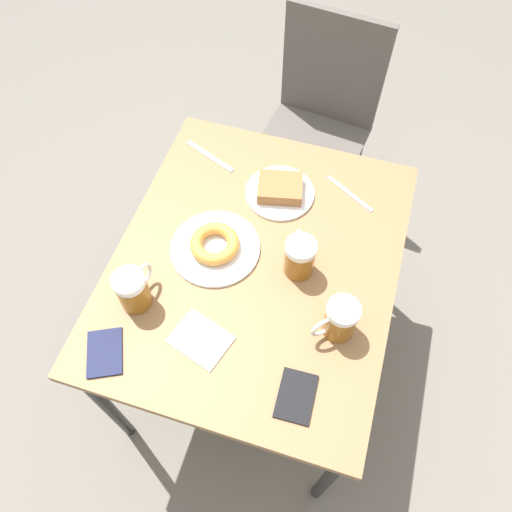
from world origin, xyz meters
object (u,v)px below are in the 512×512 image
at_px(passport_far_edge, 105,353).
at_px(napkin_folded, 201,339).
at_px(chair, 321,110).
at_px(plate_with_cake, 279,190).
at_px(knife, 210,156).
at_px(beer_mug_right, 300,256).
at_px(beer_mug_center, 340,319).
at_px(fork, 349,194).
at_px(beer_mug_left, 133,290).
at_px(passport_near_edge, 296,396).
at_px(plate_with_donut, 215,245).

bearing_deg(passport_far_edge, napkin_folded, 25.62).
height_order(chair, plate_with_cake, chair).
bearing_deg(knife, beer_mug_right, -40.25).
height_order(beer_mug_center, fork, beer_mug_center).
xyz_separation_m(beer_mug_left, passport_near_edge, (0.47, -0.13, -0.06)).
xyz_separation_m(beer_mug_right, passport_far_edge, (-0.41, -0.39, -0.06)).
bearing_deg(beer_mug_left, plate_with_cake, 60.47).
bearing_deg(plate_with_donut, beer_mug_center, -20.53).
xyz_separation_m(napkin_folded, knife, (-0.19, 0.60, -0.00)).
height_order(beer_mug_right, passport_far_edge, beer_mug_right).
bearing_deg(beer_mug_center, plate_with_cake, 124.45).
xyz_separation_m(beer_mug_center, knife, (-0.52, 0.47, -0.06)).
xyz_separation_m(chair, fork, (0.19, -0.53, 0.18)).
bearing_deg(beer_mug_left, passport_far_edge, -96.55).
height_order(plate_with_cake, beer_mug_left, beer_mug_left).
height_order(beer_mug_right, fork, beer_mug_right).
xyz_separation_m(chair, beer_mug_center, (0.25, -0.98, 0.24)).
distance_m(beer_mug_left, beer_mug_center, 0.54).
relative_size(fork, passport_far_edge, 1.08).
relative_size(knife, passport_far_edge, 1.23).
bearing_deg(beer_mug_left, fork, 48.20).
bearing_deg(beer_mug_right, knife, 139.75).
distance_m(beer_mug_left, fork, 0.71).
bearing_deg(beer_mug_center, knife, 137.93).
height_order(beer_mug_right, passport_near_edge, beer_mug_right).
bearing_deg(knife, plate_with_donut, -67.41).
distance_m(chair, passport_near_edge, 1.21).
distance_m(beer_mug_left, passport_far_edge, 0.17).
bearing_deg(beer_mug_right, beer_mug_center, -46.45).
height_order(chair, fork, chair).
bearing_deg(plate_with_cake, chair, 88.45).
height_order(knife, passport_near_edge, passport_near_edge).
relative_size(beer_mug_right, passport_far_edge, 0.83).
distance_m(plate_with_cake, passport_far_edge, 0.69).
bearing_deg(fork, knife, 177.79).
height_order(napkin_folded, passport_near_edge, passport_near_edge).
bearing_deg(plate_with_cake, beer_mug_left, -119.53).
relative_size(plate_with_cake, knife, 1.14).
bearing_deg(napkin_folded, beer_mug_center, 21.95).
bearing_deg(knife, beer_mug_center, -42.07).
distance_m(passport_near_edge, passport_far_edge, 0.49).
height_order(beer_mug_right, knife, beer_mug_right).
height_order(chair, knife, chair).
relative_size(knife, passport_near_edge, 1.44).
bearing_deg(chair, beer_mug_center, -68.31).
bearing_deg(passport_near_edge, plate_with_donut, 133.66).
bearing_deg(fork, beer_mug_right, -105.63).
xyz_separation_m(plate_with_cake, knife, (-0.25, 0.08, -0.02)).
bearing_deg(beer_mug_left, beer_mug_center, 8.12).
bearing_deg(passport_near_edge, fork, 90.17).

